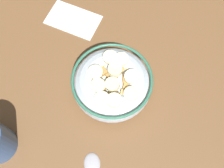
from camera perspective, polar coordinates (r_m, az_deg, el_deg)
ground_plane at (r=61.55cm, az=0.00°, el=-1.41°), size 113.77×113.77×2.00cm
cereal_bowl at (r=57.59cm, az=0.02°, el=0.11°), size 16.86×16.86×6.84cm
folded_napkin at (r=69.98cm, az=-8.13°, el=13.20°), size 14.95×12.90×0.30cm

